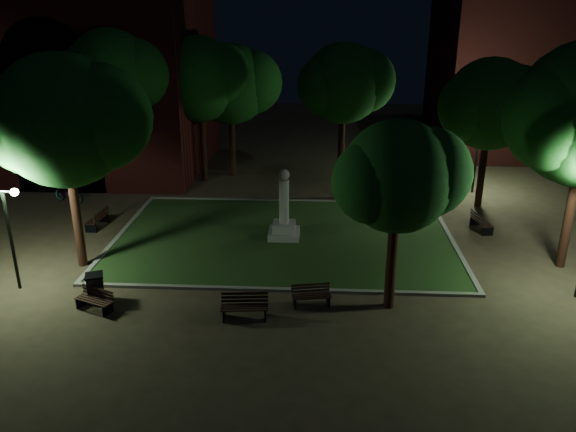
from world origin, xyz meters
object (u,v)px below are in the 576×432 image
object	(u,v)px
bench_near_left	(245,307)
bench_near_right	(311,296)
bench_far_side	(372,191)
trash_bin	(96,288)
bicycle	(69,193)
bench_west_near	(95,300)
bench_right_side	(481,223)
monument	(284,219)
bench_left_side	(98,219)

from	to	relation	value
bench_near_left	bench_near_right	xyz separation A→B (m)	(2.24, 1.02, -0.05)
bench_far_side	trash_bin	distance (m)	16.17
bench_far_side	bicycle	distance (m)	16.52
bench_west_near	bench_right_side	distance (m)	17.50
bench_west_near	bench_far_side	bearing A→B (deg)	72.85
monument	bench_west_near	world-z (taller)	monument
bench_near_right	bicycle	xyz separation A→B (m)	(-13.30, 10.49, 0.14)
bench_right_side	bicycle	distance (m)	21.40
monument	bench_near_right	xyz separation A→B (m)	(1.34, -6.05, -0.60)
bench_west_near	bench_left_side	bearing A→B (deg)	133.32
trash_bin	bench_far_side	bearing A→B (deg)	47.67
bench_near_right	trash_bin	bearing A→B (deg)	170.19
bench_near_left	bench_near_right	distance (m)	2.46
bench_near_right	trash_bin	distance (m)	7.74
monument	bench_right_side	size ratio (longest dim) A/B	1.99
bench_far_side	bicycle	world-z (taller)	bicycle
trash_bin	bicycle	bearing A→B (deg)	117.64
bench_left_side	bench_far_side	bearing A→B (deg)	113.90
monument	bench_west_near	bearing A→B (deg)	-132.40
bench_west_near	bicycle	xyz separation A→B (m)	(-5.76, 11.24, 0.13)
monument	bench_left_side	size ratio (longest dim) A/B	1.95
bench_west_near	trash_bin	xyz separation A→B (m)	(-0.19, 0.60, 0.17)
bench_near_right	trash_bin	xyz separation A→B (m)	(-7.73, -0.15, 0.18)
bench_near_left	bench_west_near	size ratio (longest dim) A/B	1.10
bench_near_left	bench_right_side	distance (m)	13.25
trash_bin	bicycle	xyz separation A→B (m)	(-5.57, 10.64, -0.04)
bench_west_near	bench_far_side	xyz separation A→B (m)	(10.70, 12.55, 0.09)
bench_near_right	bench_left_side	distance (m)	12.44
bench_near_left	trash_bin	size ratio (longest dim) A/B	1.55
bench_near_right	bench_far_side	distance (m)	12.22
bench_near_left	bench_left_side	bearing A→B (deg)	130.65
bench_near_left	bench_far_side	world-z (taller)	bench_far_side
bench_near_left	bench_west_near	distance (m)	5.31
bench_left_side	bench_far_side	distance (m)	14.36
monument	bench_near_left	size ratio (longest dim) A/B	1.95
bench_left_side	bicycle	xyz separation A→B (m)	(-2.96, 3.57, 0.09)
bench_far_side	trash_bin	xyz separation A→B (m)	(-10.89, -11.96, 0.08)
monument	bicycle	world-z (taller)	monument
bench_left_side	bench_far_side	size ratio (longest dim) A/B	0.89
monument	bench_west_near	xyz separation A→B (m)	(-6.21, -6.80, -0.59)
bench_far_side	bicycle	size ratio (longest dim) A/B	0.97
monument	bench_left_side	bearing A→B (deg)	174.46
trash_bin	bench_west_near	bearing A→B (deg)	-72.70
bench_far_side	bench_right_side	bearing A→B (deg)	146.98
bench_left_side	trash_bin	distance (m)	7.54
monument	bench_west_near	distance (m)	9.22
bench_left_side	trash_bin	world-z (taller)	trash_bin
bench_near_left	bench_far_side	distance (m)	13.92
monument	bicycle	xyz separation A→B (m)	(-11.97, 4.44, -0.46)
bench_near_right	bench_left_side	size ratio (longest dim) A/B	0.89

